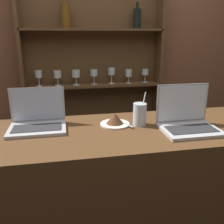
# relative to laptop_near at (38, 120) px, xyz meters

# --- Properties ---
(bar_counter) EXTENTS (2.01, 0.63, 1.02)m
(bar_counter) POSITION_rel_laptop_near_xyz_m (0.45, -0.12, -0.56)
(bar_counter) COLOR #4C3019
(bar_counter) RESTS_ON ground_plane
(back_wall) EXTENTS (7.00, 0.06, 2.70)m
(back_wall) POSITION_rel_laptop_near_xyz_m (0.45, 0.97, 0.29)
(back_wall) COLOR brown
(back_wall) RESTS_ON ground_plane
(back_shelf) EXTENTS (1.27, 0.18, 1.97)m
(back_shelf) POSITION_rel_laptop_near_xyz_m (0.44, 0.90, -0.04)
(back_shelf) COLOR brown
(back_shelf) RESTS_ON ground_plane
(laptop_near) EXTENTS (0.32, 0.23, 0.23)m
(laptop_near) POSITION_rel_laptop_near_xyz_m (0.00, 0.00, 0.00)
(laptop_near) COLOR #ADADB2
(laptop_near) RESTS_ON bar_counter
(laptop_far) EXTENTS (0.32, 0.25, 0.25)m
(laptop_far) POSITION_rel_laptop_near_xyz_m (0.85, -0.18, 0.01)
(laptop_far) COLOR #ADADB2
(laptop_far) RESTS_ON bar_counter
(cake_plate) EXTENTS (0.18, 0.18, 0.07)m
(cake_plate) POSITION_rel_laptop_near_xyz_m (0.46, -0.04, -0.02)
(cake_plate) COLOR silver
(cake_plate) RESTS_ON bar_counter
(water_glass) EXTENTS (0.08, 0.08, 0.20)m
(water_glass) POSITION_rel_laptop_near_xyz_m (0.60, -0.07, 0.02)
(water_glass) COLOR silver
(water_glass) RESTS_ON bar_counter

